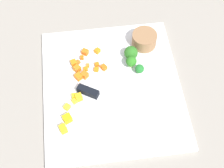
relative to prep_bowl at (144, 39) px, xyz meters
name	(u,v)px	position (x,y,z in m)	size (l,w,h in m)	color
ground_plane	(112,88)	(-0.14, 0.12, -0.03)	(4.00, 4.00, 0.00)	gray
cutting_board	(112,87)	(-0.14, 0.12, -0.03)	(0.44, 0.39, 0.01)	white
prep_bowl	(144,39)	(0.00, 0.00, 0.00)	(0.08, 0.08, 0.04)	#956C47
chef_knife	(107,99)	(-0.19, 0.14, -0.01)	(0.17, 0.26, 0.02)	silver
carrot_dice_0	(79,77)	(-0.10, 0.21, -0.01)	(0.02, 0.02, 0.02)	orange
carrot_dice_1	(104,67)	(-0.08, 0.13, -0.01)	(0.02, 0.01, 0.01)	orange
carrot_dice_2	(86,69)	(-0.07, 0.19, -0.02)	(0.01, 0.01, 0.01)	orange
carrot_dice_3	(85,75)	(-0.10, 0.19, -0.01)	(0.02, 0.02, 0.02)	orange
carrot_dice_4	(85,52)	(-0.02, 0.18, -0.01)	(0.02, 0.02, 0.02)	orange
carrot_dice_5	(97,64)	(-0.06, 0.15, -0.02)	(0.01, 0.01, 0.01)	orange
carrot_dice_6	(88,66)	(-0.06, 0.18, -0.02)	(0.01, 0.01, 0.01)	orange
carrot_dice_7	(97,51)	(-0.01, 0.15, -0.01)	(0.01, 0.02, 0.01)	orange
carrot_dice_8	(77,69)	(-0.07, 0.21, -0.01)	(0.02, 0.02, 0.02)	orange
carrot_dice_9	(74,63)	(-0.05, 0.22, -0.01)	(0.02, 0.02, 0.02)	orange
carrot_dice_10	(96,69)	(-0.08, 0.16, -0.02)	(0.01, 0.01, 0.01)	orange
carrot_dice_11	(82,58)	(-0.03, 0.19, -0.02)	(0.01, 0.01, 0.01)	orange
carrot_dice_12	(78,62)	(-0.05, 0.21, -0.02)	(0.01, 0.01, 0.01)	orange
pepper_dice_0	(63,129)	(-0.26, 0.26, -0.01)	(0.02, 0.02, 0.02)	yellow
pepper_dice_1	(67,107)	(-0.20, 0.25, -0.01)	(0.01, 0.02, 0.01)	yellow
pepper_dice_2	(79,97)	(-0.17, 0.21, -0.01)	(0.02, 0.02, 0.02)	yellow
pepper_dice_3	(74,96)	(-0.16, 0.23, -0.02)	(0.01, 0.01, 0.01)	yellow
pepper_dice_4	(75,101)	(-0.18, 0.23, -0.02)	(0.01, 0.02, 0.01)	yellow
pepper_dice_5	(67,119)	(-0.23, 0.25, -0.01)	(0.02, 0.02, 0.02)	yellow
broccoli_floret_0	(131,62)	(-0.08, 0.05, 0.00)	(0.03, 0.03, 0.04)	#95C365
broccoli_floret_1	(131,53)	(-0.05, 0.05, 0.00)	(0.04, 0.04, 0.04)	#82AD62
broccoli_floret_2	(140,69)	(-0.10, 0.03, 0.00)	(0.03, 0.03, 0.03)	#91BA5A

